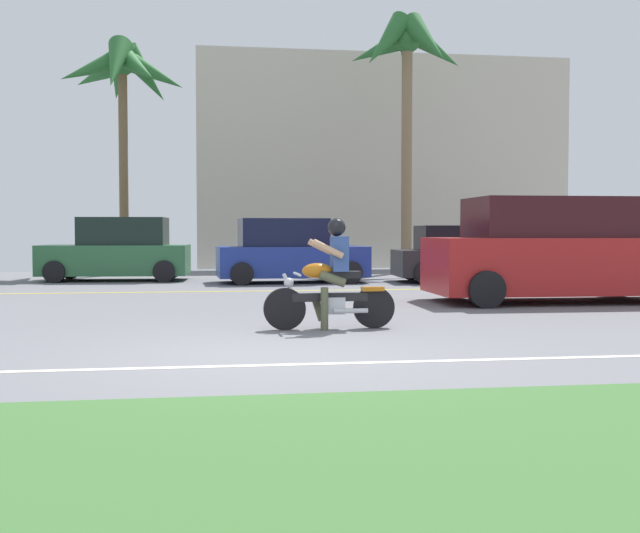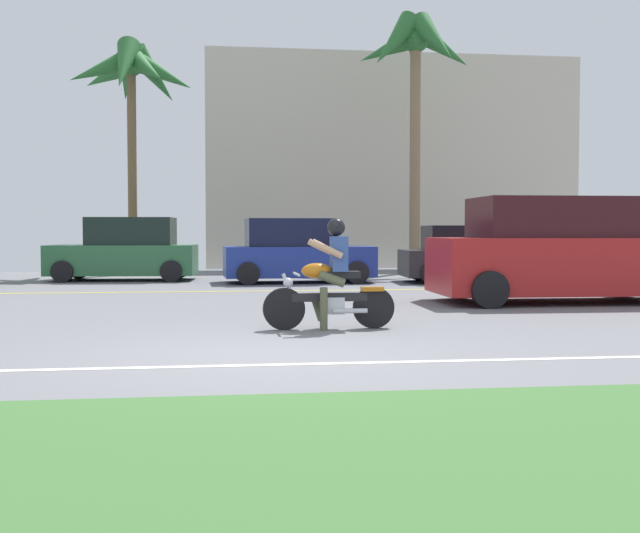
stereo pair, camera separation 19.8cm
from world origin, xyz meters
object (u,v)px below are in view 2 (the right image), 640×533
object	(u,v)px
motorcyclist	(330,282)
parked_car_1	(126,251)
palm_tree_2	(415,59)
parked_car_3	(477,256)
parked_car_2	(296,253)
palm_tree_0	(132,78)
suv_nearby	(564,252)

from	to	relation	value
motorcyclist	parked_car_1	distance (m)	11.65
palm_tree_2	parked_car_1	bearing A→B (deg)	-160.43
motorcyclist	parked_car_3	distance (m)	10.42
parked_car_1	parked_car_2	distance (m)	4.62
motorcyclist	palm_tree_0	world-z (taller)	palm_tree_0
motorcyclist	suv_nearby	world-z (taller)	suv_nearby
parked_car_1	palm_tree_2	size ratio (longest dim) A/B	0.48
suv_nearby	parked_car_1	world-z (taller)	suv_nearby
parked_car_1	palm_tree_0	distance (m)	5.87
parked_car_3	palm_tree_2	distance (m)	7.82
motorcyclist	parked_car_1	size ratio (longest dim) A/B	0.45
motorcyclist	parked_car_1	bearing A→B (deg)	109.61
suv_nearby	motorcyclist	bearing A→B (deg)	-145.03
palm_tree_2	parked_car_2	bearing A→B (deg)	-133.11
motorcyclist	palm_tree_0	size ratio (longest dim) A/B	0.25
parked_car_2	palm_tree_0	xyz separation A→B (m)	(-4.48, 4.34, 5.13)
suv_nearby	parked_car_2	distance (m)	7.54
suv_nearby	palm_tree_0	distance (m)	14.58
parked_car_3	parked_car_2	bearing A→B (deg)	174.55
motorcyclist	parked_car_2	xyz separation A→B (m)	(0.48, 9.53, 0.13)
motorcyclist	parked_car_1	xyz separation A→B (m)	(-3.91, 10.98, 0.15)
suv_nearby	parked_car_1	bearing A→B (deg)	138.85
parked_car_2	palm_tree_0	size ratio (longest dim) A/B	0.55
motorcyclist	palm_tree_0	xyz separation A→B (m)	(-4.00, 13.87, 5.25)
suv_nearby	parked_car_3	bearing A→B (deg)	87.14
parked_car_2	palm_tree_2	distance (m)	8.59
parked_car_1	parked_car_3	world-z (taller)	parked_car_1
palm_tree_0	parked_car_1	bearing A→B (deg)	-88.18
parked_car_2	palm_tree_0	distance (m)	8.08
suv_nearby	parked_car_1	size ratio (longest dim) A/B	1.25
suv_nearby	palm_tree_2	xyz separation A→B (m)	(-0.11, 10.68, 5.79)
suv_nearby	palm_tree_0	size ratio (longest dim) A/B	0.70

